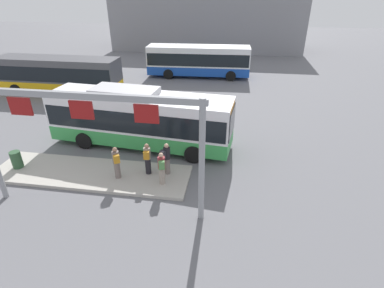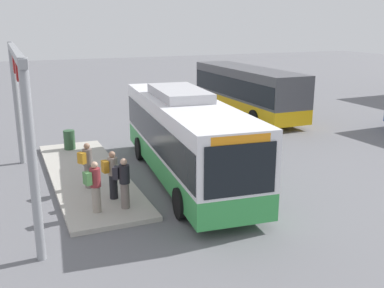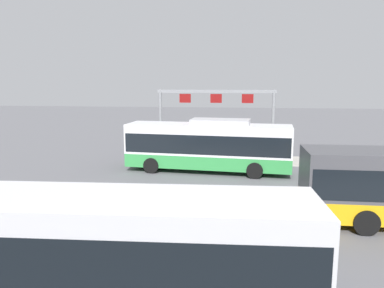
{
  "view_description": "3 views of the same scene",
  "coord_description": "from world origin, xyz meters",
  "px_view_note": "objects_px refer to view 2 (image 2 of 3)",
  "views": [
    {
      "loc": [
        5.39,
        -15.4,
        8.58
      ],
      "look_at": [
        3.28,
        -1.62,
        1.17
      ],
      "focal_mm": 28.2,
      "sensor_mm": 36.0,
      "label": 1
    },
    {
      "loc": [
        15.53,
        -6.3,
        6.01
      ],
      "look_at": [
        1.38,
        -0.3,
        1.79
      ],
      "focal_mm": 42.06,
      "sensor_mm": 36.0,
      "label": 2
    },
    {
      "loc": [
        -1.77,
        23.92,
        5.86
      ],
      "look_at": [
        1.1,
        -0.41,
        1.73
      ],
      "focal_mm": 35.11,
      "sensor_mm": 36.0,
      "label": 3
    }
  ],
  "objects_px": {
    "person_waiting_near": "(112,174)",
    "person_waiting_far": "(124,182)",
    "bus_background_right": "(247,88)",
    "trash_bin": "(69,140)",
    "person_boarding": "(95,186)",
    "bus_main": "(185,134)",
    "person_waiting_mid": "(87,164)"
  },
  "relations": [
    {
      "from": "person_waiting_mid",
      "to": "person_waiting_far",
      "type": "height_order",
      "value": "same"
    },
    {
      "from": "person_boarding",
      "to": "person_waiting_near",
      "type": "height_order",
      "value": "same"
    },
    {
      "from": "person_waiting_near",
      "to": "person_waiting_far",
      "type": "relative_size",
      "value": 1.0
    },
    {
      "from": "person_waiting_mid",
      "to": "trash_bin",
      "type": "xyz_separation_m",
      "value": [
        -5.49,
        0.13,
        -0.44
      ]
    },
    {
      "from": "bus_background_right",
      "to": "trash_bin",
      "type": "bearing_deg",
      "value": 110.17
    },
    {
      "from": "person_waiting_near",
      "to": "trash_bin",
      "type": "distance_m",
      "value": 6.88
    },
    {
      "from": "person_waiting_near",
      "to": "trash_bin",
      "type": "bearing_deg",
      "value": 84.86
    },
    {
      "from": "bus_main",
      "to": "person_waiting_far",
      "type": "xyz_separation_m",
      "value": [
        2.24,
        -3.04,
        -0.76
      ]
    },
    {
      "from": "bus_background_right",
      "to": "person_boarding",
      "type": "bearing_deg",
      "value": 134.68
    },
    {
      "from": "bus_main",
      "to": "person_waiting_far",
      "type": "relative_size",
      "value": 6.46
    },
    {
      "from": "person_boarding",
      "to": "person_waiting_far",
      "type": "xyz_separation_m",
      "value": [
        0.01,
        0.92,
        0.0
      ]
    },
    {
      "from": "person_waiting_near",
      "to": "person_waiting_far",
      "type": "bearing_deg",
      "value": -88.98
    },
    {
      "from": "person_boarding",
      "to": "person_waiting_far",
      "type": "distance_m",
      "value": 0.92
    },
    {
      "from": "person_boarding",
      "to": "trash_bin",
      "type": "distance_m",
      "value": 7.78
    },
    {
      "from": "person_boarding",
      "to": "trash_bin",
      "type": "bearing_deg",
      "value": 71.1
    },
    {
      "from": "bus_main",
      "to": "person_waiting_mid",
      "type": "relative_size",
      "value": 6.46
    },
    {
      "from": "trash_bin",
      "to": "bus_main",
      "type": "bearing_deg",
      "value": 33.34
    },
    {
      "from": "person_waiting_near",
      "to": "person_waiting_far",
      "type": "xyz_separation_m",
      "value": [
        0.92,
        0.16,
        0.0
      ]
    },
    {
      "from": "bus_background_right",
      "to": "person_waiting_mid",
      "type": "relative_size",
      "value": 6.37
    },
    {
      "from": "person_boarding",
      "to": "bus_main",
      "type": "bearing_deg",
      "value": 12.75
    },
    {
      "from": "person_waiting_mid",
      "to": "person_waiting_far",
      "type": "bearing_deg",
      "value": -103.16
    },
    {
      "from": "bus_main",
      "to": "person_waiting_mid",
      "type": "distance_m",
      "value": 3.85
    },
    {
      "from": "person_waiting_far",
      "to": "bus_background_right",
      "type": "bearing_deg",
      "value": 78.96
    },
    {
      "from": "bus_main",
      "to": "person_waiting_far",
      "type": "distance_m",
      "value": 3.85
    },
    {
      "from": "bus_background_right",
      "to": "trash_bin",
      "type": "height_order",
      "value": "bus_background_right"
    },
    {
      "from": "bus_main",
      "to": "person_waiting_mid",
      "type": "xyz_separation_m",
      "value": [
        -0.05,
        -3.78,
        -0.76
      ]
    },
    {
      "from": "person_waiting_far",
      "to": "trash_bin",
      "type": "xyz_separation_m",
      "value": [
        -7.77,
        -0.61,
        -0.44
      ]
    },
    {
      "from": "person_boarding",
      "to": "person_waiting_near",
      "type": "distance_m",
      "value": 1.18
    },
    {
      "from": "person_waiting_far",
      "to": "trash_bin",
      "type": "distance_m",
      "value": 7.81
    },
    {
      "from": "person_waiting_mid",
      "to": "person_waiting_far",
      "type": "xyz_separation_m",
      "value": [
        2.28,
        0.74,
        0.0
      ]
    },
    {
      "from": "person_boarding",
      "to": "trash_bin",
      "type": "xyz_separation_m",
      "value": [
        -7.76,
        0.32,
        -0.44
      ]
    },
    {
      "from": "person_waiting_near",
      "to": "trash_bin",
      "type": "relative_size",
      "value": 1.86
    }
  ]
}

